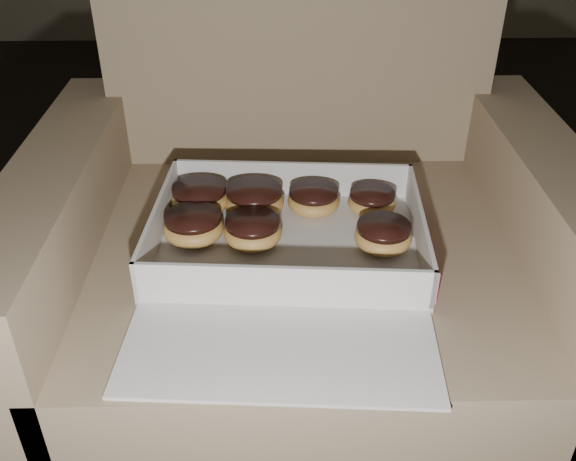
% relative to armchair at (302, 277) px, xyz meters
% --- Properties ---
extents(floor, '(4.50, 4.50, 0.00)m').
position_rel_armchair_xyz_m(floor, '(0.35, 0.05, -0.28)').
color(floor, black).
rests_on(floor, ground).
extents(armchair, '(0.85, 0.72, 0.89)m').
position_rel_armchair_xyz_m(armchair, '(0.00, 0.00, 0.00)').
color(armchair, '#847154').
rests_on(armchair, floor).
extents(bakery_box, '(0.42, 0.49, 0.07)m').
position_rel_armchair_xyz_m(bakery_box, '(-0.02, -0.12, 0.13)').
color(bakery_box, silver).
rests_on(bakery_box, armchair).
extents(donut_a, '(0.09, 0.09, 0.04)m').
position_rel_armchair_xyz_m(donut_a, '(-0.08, -0.08, 0.15)').
color(donut_a, gold).
rests_on(donut_a, bakery_box).
extents(donut_b, '(0.09, 0.09, 0.05)m').
position_rel_armchair_xyz_m(donut_b, '(-0.17, -0.07, 0.15)').
color(donut_b, gold).
rests_on(donut_b, bakery_box).
extents(donut_c, '(0.09, 0.09, 0.05)m').
position_rel_armchair_xyz_m(donut_c, '(-0.16, 0.01, 0.15)').
color(donut_c, gold).
rests_on(donut_c, bakery_box).
extents(donut_d, '(0.09, 0.09, 0.05)m').
position_rel_armchair_xyz_m(donut_d, '(-0.08, 0.01, 0.15)').
color(donut_d, gold).
rests_on(donut_d, bakery_box).
extents(donut_e, '(0.08, 0.08, 0.04)m').
position_rel_armchair_xyz_m(donut_e, '(0.11, 0.01, 0.15)').
color(donut_e, gold).
rests_on(donut_e, bakery_box).
extents(donut_f, '(0.08, 0.08, 0.04)m').
position_rel_armchair_xyz_m(donut_f, '(0.02, 0.01, 0.15)').
color(donut_f, gold).
rests_on(donut_f, bakery_box).
extents(donut_g, '(0.08, 0.08, 0.04)m').
position_rel_armchair_xyz_m(donut_g, '(0.11, -0.10, 0.15)').
color(donut_g, gold).
rests_on(donut_g, bakery_box).
extents(crumb_a, '(0.01, 0.01, 0.00)m').
position_rel_armchair_xyz_m(crumb_a, '(-0.17, -0.17, 0.13)').
color(crumb_a, black).
rests_on(crumb_a, bakery_box).
extents(crumb_b, '(0.01, 0.01, 0.00)m').
position_rel_armchair_xyz_m(crumb_b, '(-0.00, -0.16, 0.13)').
color(crumb_b, black).
rests_on(crumb_b, bakery_box).
extents(crumb_c, '(0.01, 0.01, 0.00)m').
position_rel_armchair_xyz_m(crumb_c, '(-0.21, -0.17, 0.13)').
color(crumb_c, black).
rests_on(crumb_c, bakery_box).
extents(crumb_d, '(0.01, 0.01, 0.00)m').
position_rel_armchair_xyz_m(crumb_d, '(-0.04, -0.20, 0.13)').
color(crumb_d, black).
rests_on(crumb_d, bakery_box).
extents(crumb_e, '(0.01, 0.01, 0.00)m').
position_rel_armchair_xyz_m(crumb_e, '(-0.07, -0.20, 0.13)').
color(crumb_e, black).
rests_on(crumb_e, bakery_box).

